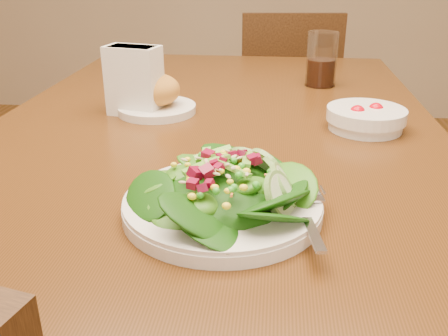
{
  "coord_description": "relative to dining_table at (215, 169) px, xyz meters",
  "views": [
    {
      "loc": [
        0.12,
        -0.95,
        1.07
      ],
      "look_at": [
        0.06,
        -0.35,
        0.81
      ],
      "focal_mm": 40.0,
      "sensor_mm": 36.0,
      "label": 1
    }
  ],
  "objects": [
    {
      "name": "drinking_glass",
      "position": [
        0.23,
        0.33,
        0.16
      ],
      "size": [
        0.08,
        0.08,
        0.14
      ],
      "color": "silver",
      "rests_on": "dining_table"
    },
    {
      "name": "chair_far",
      "position": [
        0.17,
        1.07,
        -0.19
      ],
      "size": [
        0.44,
        0.44,
        0.86
      ],
      "rotation": [
        0.0,
        0.0,
        3.24
      ],
      "color": "#472810",
      "rests_on": "ground_plane"
    },
    {
      "name": "tomato_bowl",
      "position": [
        0.3,
        -0.01,
        0.12
      ],
      "size": [
        0.15,
        0.15,
        0.05
      ],
      "color": "white",
      "rests_on": "dining_table"
    },
    {
      "name": "salad_plate",
      "position": [
        0.07,
        -0.37,
        0.13
      ],
      "size": [
        0.27,
        0.26,
        0.08
      ],
      "rotation": [
        0.0,
        0.0,
        0.42
      ],
      "color": "white",
      "rests_on": "dining_table"
    },
    {
      "name": "dining_table",
      "position": [
        0.0,
        0.0,
        0.0
      ],
      "size": [
        0.9,
        1.4,
        0.75
      ],
      "color": "#4B2710",
      "rests_on": "ground_plane"
    },
    {
      "name": "napkin_holder",
      "position": [
        -0.17,
        0.04,
        0.18
      ],
      "size": [
        0.12,
        0.08,
        0.14
      ],
      "rotation": [
        0.0,
        0.0,
        -0.23
      ],
      "color": "white",
      "rests_on": "dining_table"
    },
    {
      "name": "bread_plate",
      "position": [
        -0.13,
        0.06,
        0.14
      ],
      "size": [
        0.17,
        0.17,
        0.08
      ],
      "color": "white",
      "rests_on": "dining_table"
    }
  ]
}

